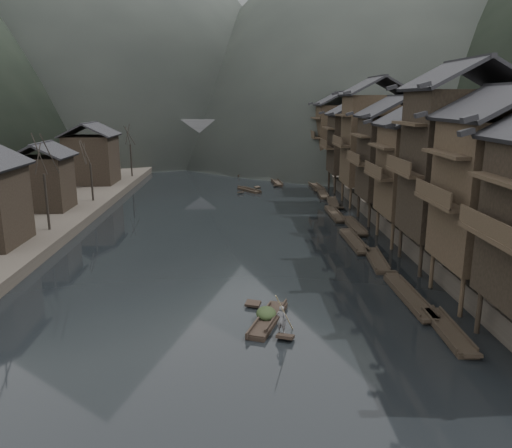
{
  "coord_description": "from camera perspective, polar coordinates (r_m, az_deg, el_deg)",
  "views": [
    {
      "loc": [
        0.92,
        -30.99,
        12.79
      ],
      "look_at": [
        2.25,
        10.17,
        2.5
      ],
      "focal_mm": 35.0,
      "sensor_mm": 36.0,
      "label": 1
    }
  ],
  "objects": [
    {
      "name": "water",
      "position": [
        33.54,
        -3.32,
        -8.41
      ],
      "size": [
        300.0,
        300.0,
        0.0
      ],
      "primitive_type": "plane",
      "color": "black",
      "rests_on": "ground"
    },
    {
      "name": "right_bank",
      "position": [
        79.64,
        23.58,
        4.27
      ],
      "size": [
        40.0,
        200.0,
        1.8
      ],
      "primitive_type": "cube",
      "color": "#2D2823",
      "rests_on": "ground"
    },
    {
      "name": "stilt_houses",
      "position": [
        52.97,
        16.37,
        9.19
      ],
      "size": [
        9.0,
        67.6,
        15.89
      ],
      "color": "black",
      "rests_on": "ground"
    },
    {
      "name": "left_houses",
      "position": [
        55.87,
        -24.5,
        5.44
      ],
      "size": [
        8.1,
        53.2,
        8.73
      ],
      "color": "black",
      "rests_on": "left_bank"
    },
    {
      "name": "bare_trees",
      "position": [
        51.4,
        -22.36,
        5.89
      ],
      "size": [
        3.75,
        62.44,
        7.5
      ],
      "color": "black",
      "rests_on": "left_bank"
    },
    {
      "name": "moored_sampans",
      "position": [
        54.49,
        10.05,
        0.46
      ],
      "size": [
        2.83,
        60.01,
        0.47
      ],
      "color": "black",
      "rests_on": "water"
    },
    {
      "name": "midriver_boats",
      "position": [
        79.49,
        0.29,
        4.92
      ],
      "size": [
        7.11,
        20.54,
        0.45
      ],
      "color": "black",
      "rests_on": "water"
    },
    {
      "name": "stone_bridge",
      "position": [
        103.28,
        -2.39,
        9.75
      ],
      "size": [
        40.0,
        6.0,
        9.0
      ],
      "color": "#4C4C4F",
      "rests_on": "ground"
    },
    {
      "name": "hero_sampan",
      "position": [
        29.97,
        1.37,
        -10.8
      ],
      "size": [
        2.76,
        5.48,
        0.44
      ],
      "color": "black",
      "rests_on": "water"
    },
    {
      "name": "cargo_heap",
      "position": [
        29.94,
        1.18,
        -9.57
      ],
      "size": [
        1.21,
        1.58,
        0.73
      ],
      "primitive_type": "ellipsoid",
      "color": "black",
      "rests_on": "hero_sampan"
    },
    {
      "name": "boatman",
      "position": [
        27.94,
        2.94,
        -10.39
      ],
      "size": [
        0.7,
        0.62,
        1.61
      ],
      "primitive_type": "imported",
      "rotation": [
        0.0,
        0.0,
        2.66
      ],
      "color": "#58585B",
      "rests_on": "hero_sampan"
    },
    {
      "name": "bamboo_pole",
      "position": [
        27.07,
        3.43,
        -5.84
      ],
      "size": [
        1.3,
        2.09,
        3.09
      ],
      "primitive_type": "cylinder",
      "rotation": [
        0.66,
        0.0,
        -0.54
      ],
      "color": "#8C7A51",
      "rests_on": "boatman"
    }
  ]
}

